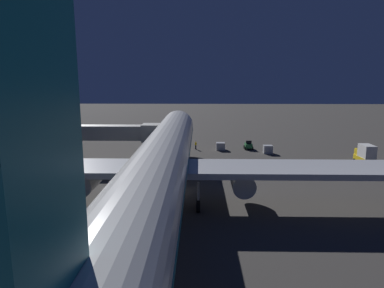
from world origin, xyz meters
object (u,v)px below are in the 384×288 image
(baggage_container_spare, at_px, (220,146))
(airliner_at_gate, at_px, (161,165))
(ops_van, at_px, (365,155))
(traffic_cone_nose_starboard, at_px, (168,150))
(baggage_tug_lead, at_px, (248,146))
(baggage_container_mid_row, at_px, (268,149))
(traffic_cone_nose_port, at_px, (189,150))
(jet_bridge, at_px, (102,133))
(ground_crew_marshaller_fwd, at_px, (196,145))
(apron_floodlight_mast, at_px, (45,105))

(baggage_container_spare, bearing_deg, airliner_at_gate, 75.73)
(ops_van, xyz_separation_m, traffic_cone_nose_starboard, (36.04, -10.75, -1.58))
(airliner_at_gate, relative_size, traffic_cone_nose_starboard, 127.44)
(baggage_tug_lead, bearing_deg, baggage_container_mid_row, 129.75)
(baggage_container_spare, height_order, traffic_cone_nose_port, baggage_container_spare)
(jet_bridge, bearing_deg, baggage_container_mid_row, -162.57)
(baggage_tug_lead, height_order, traffic_cone_nose_starboard, baggage_tug_lead)
(baggage_container_mid_row, xyz_separation_m, baggage_container_spare, (9.50, -3.29, -0.05))
(ground_crew_marshaller_fwd, bearing_deg, airliner_at_gate, 84.25)
(baggage_tug_lead, relative_size, baggage_container_mid_row, 1.27)
(ground_crew_marshaller_fwd, distance_m, traffic_cone_nose_port, 2.51)
(airliner_at_gate, height_order, traffic_cone_nose_port, airliner_at_gate)
(baggage_container_mid_row, height_order, baggage_container_spare, baggage_container_mid_row)
(jet_bridge, bearing_deg, ground_crew_marshaller_fwd, -140.62)
(jet_bridge, xyz_separation_m, apron_floodlight_mast, (12.64, -6.33, 4.32))
(ground_crew_marshaller_fwd, xyz_separation_m, traffic_cone_nose_port, (1.36, 1.98, -0.73))
(apron_floodlight_mast, xyz_separation_m, ops_van, (-59.34, 5.58, -8.23))
(traffic_cone_nose_port, bearing_deg, baggage_container_mid_row, 174.05)
(airliner_at_gate, distance_m, baggage_container_mid_row, 37.00)
(jet_bridge, xyz_separation_m, ground_crew_marshaller_fwd, (-16.42, -13.48, -4.76))
(apron_floodlight_mast, distance_m, baggage_container_spare, 36.28)
(airliner_at_gate, bearing_deg, baggage_container_mid_row, -120.12)
(ground_crew_marshaller_fwd, bearing_deg, traffic_cone_nose_port, 55.39)
(baggage_container_mid_row, relative_size, traffic_cone_nose_port, 3.24)
(baggage_container_spare, bearing_deg, baggage_container_mid_row, 160.93)
(traffic_cone_nose_starboard, bearing_deg, jet_bridge, 47.19)
(baggage_container_mid_row, bearing_deg, ops_van, 149.57)
(traffic_cone_nose_starboard, bearing_deg, ops_van, 163.39)
(apron_floodlight_mast, bearing_deg, traffic_cone_nose_port, -169.42)
(airliner_at_gate, xyz_separation_m, baggage_tug_lead, (-15.02, -35.80, -4.90))
(ops_van, relative_size, traffic_cone_nose_starboard, 8.41)
(apron_floodlight_mast, distance_m, ops_van, 60.16)
(jet_bridge, relative_size, ops_van, 5.23)
(traffic_cone_nose_port, bearing_deg, baggage_container_spare, -166.59)
(airliner_at_gate, bearing_deg, ground_crew_marshaller_fwd, -95.75)
(traffic_cone_nose_starboard, bearing_deg, baggage_container_spare, -171.81)
(baggage_container_mid_row, bearing_deg, jet_bridge, 17.43)
(traffic_cone_nose_port, bearing_deg, airliner_at_gate, 86.23)
(apron_floodlight_mast, distance_m, ground_crew_marshaller_fwd, 31.28)
(airliner_at_gate, height_order, baggage_tug_lead, airliner_at_gate)
(ops_van, distance_m, baggage_container_spare, 27.84)
(apron_floodlight_mast, distance_m, traffic_cone_nose_starboard, 25.81)
(apron_floodlight_mast, height_order, baggage_tug_lead, apron_floodlight_mast)
(baggage_container_spare, bearing_deg, traffic_cone_nose_starboard, 8.19)
(ground_crew_marshaller_fwd, bearing_deg, jet_bridge, 39.38)
(ops_van, bearing_deg, apron_floodlight_mast, -5.37)
(baggage_container_spare, relative_size, traffic_cone_nose_port, 3.34)
(baggage_container_mid_row, height_order, ground_crew_marshaller_fwd, ground_crew_marshaller_fwd)
(ops_van, height_order, baggage_tug_lead, ops_van)
(apron_floodlight_mast, xyz_separation_m, traffic_cone_nose_port, (-27.70, -5.17, -9.81))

